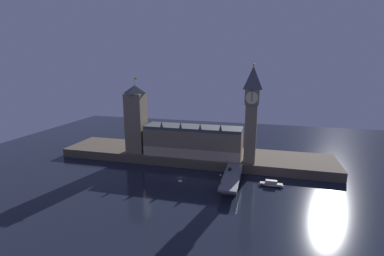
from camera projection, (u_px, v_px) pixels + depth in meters
name	position (u px, v px, depth m)	size (l,w,h in m)	color
ground_plane	(180.00, 178.00, 194.21)	(400.00, 400.00, 0.00)	black
embankment	(194.00, 156.00, 230.26)	(220.00, 42.00, 6.96)	brown
parliament_hall	(193.00, 141.00, 218.84)	(76.00, 20.97, 27.86)	#7F7056
clock_tower	(252.00, 111.00, 197.31)	(10.13, 10.24, 70.94)	#7F7056
victoria_tower	(136.00, 119.00, 224.80)	(14.45, 14.45, 60.35)	#7F7056
bridge	(232.00, 179.00, 179.50)	(10.83, 46.00, 7.27)	slate
car_northbound_lead	(230.00, 169.00, 188.31)	(1.96, 3.95, 1.45)	black
pedestrian_near_rail	(221.00, 182.00, 166.39)	(0.38, 0.38, 1.58)	black
street_lamp_near	(220.00, 178.00, 165.51)	(1.34, 0.60, 6.18)	#2D3333
street_lamp_mid	(240.00, 170.00, 176.76)	(1.34, 0.60, 7.03)	#2D3333
street_lamp_far	(227.00, 161.00, 193.25)	(1.34, 0.60, 6.53)	#2D3333
boat_downstream	(271.00, 184.00, 180.12)	(16.17, 4.25, 3.99)	#B2A893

